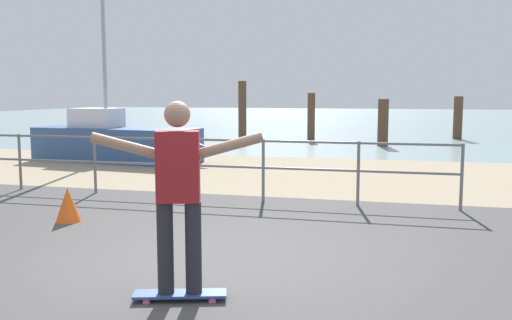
# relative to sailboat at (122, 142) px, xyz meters

# --- Properties ---
(ground_plane) EXTENTS (24.00, 10.00, 0.04)m
(ground_plane) POSITION_rel_sailboat_xyz_m (5.08, -8.97, -0.53)
(ground_plane) COLOR #474444
(ground_plane) RESTS_ON ground
(beach_strip) EXTENTS (24.00, 6.00, 0.04)m
(beach_strip) POSITION_rel_sailboat_xyz_m (5.08, -0.97, -0.53)
(beach_strip) COLOR tan
(beach_strip) RESTS_ON ground
(sea_surface) EXTENTS (72.00, 50.00, 0.04)m
(sea_surface) POSITION_rel_sailboat_xyz_m (5.08, 27.03, -0.53)
(sea_surface) COLOR #849EA3
(sea_surface) RESTS_ON ground
(railing_fence) EXTENTS (10.86, 0.05, 1.05)m
(railing_fence) POSITION_rel_sailboat_xyz_m (2.54, -4.37, 0.17)
(railing_fence) COLOR slate
(railing_fence) RESTS_ON ground
(sailboat) EXTENTS (5.04, 1.88, 5.84)m
(sailboat) POSITION_rel_sailboat_xyz_m (0.00, 0.00, 0.00)
(sailboat) COLOR #335184
(sailboat) RESTS_ON ground
(skateboard) EXTENTS (0.82, 0.42, 0.08)m
(skateboard) POSITION_rel_sailboat_xyz_m (5.21, -8.88, -0.46)
(skateboard) COLOR #334C8C
(skateboard) RESTS_ON ground
(skateboarder) EXTENTS (1.41, 0.50, 1.65)m
(skateboarder) POSITION_rel_sailboat_xyz_m (5.21, -8.88, 0.49)
(skateboarder) COLOR #26262B
(skateboarder) RESTS_ON skateboard
(groyne_post_0) EXTENTS (0.32, 0.32, 2.27)m
(groyne_post_0) POSITION_rel_sailboat_xyz_m (1.01, 8.05, 0.61)
(groyne_post_0) COLOR #513826
(groyne_post_0) RESTS_ON ground
(groyne_post_1) EXTENTS (0.29, 0.29, 1.80)m
(groyne_post_1) POSITION_rel_sailboat_xyz_m (3.75, 8.04, 0.38)
(groyne_post_1) COLOR #513826
(groyne_post_1) RESTS_ON ground
(groyne_post_2) EXTENTS (0.36, 0.36, 1.60)m
(groyne_post_2) POSITION_rel_sailboat_xyz_m (6.48, 6.18, 0.27)
(groyne_post_2) COLOR #513826
(groyne_post_2) RESTS_ON ground
(groyne_post_3) EXTENTS (0.34, 0.34, 1.67)m
(groyne_post_3) POSITION_rel_sailboat_xyz_m (9.21, 9.77, 0.31)
(groyne_post_3) COLOR #513826
(groyne_post_3) RESTS_ON ground
(traffic_cone) EXTENTS (0.36, 0.36, 0.50)m
(traffic_cone) POSITION_rel_sailboat_xyz_m (2.57, -6.48, -0.28)
(traffic_cone) COLOR #E55919
(traffic_cone) RESTS_ON ground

